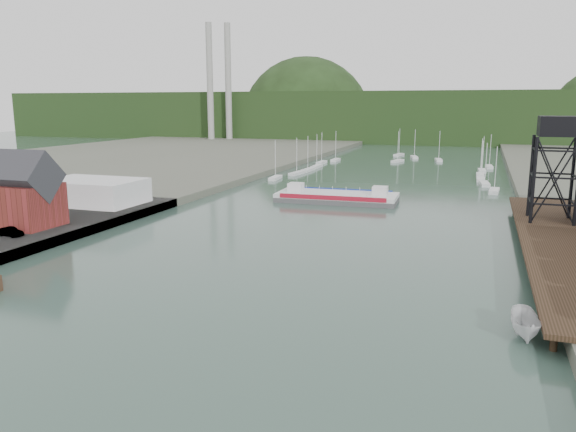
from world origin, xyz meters
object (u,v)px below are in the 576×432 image
Objects in this scene: harbor_building at (17,197)px; chain_ferry at (337,197)px; motorboat at (526,326)px; lift_tower at (558,133)px.

harbor_building reaches higher than chain_ferry.
chain_ferry is 4.11× the size of motorboat.
motorboat is at bearing -64.52° from chain_ferry.
lift_tower reaches higher than chain_ferry.
lift_tower is at bearing 79.04° from motorboat.
motorboat is at bearing -97.82° from lift_tower.
lift_tower reaches higher than harbor_building.
chain_ferry reaches higher than motorboat.
lift_tower is 0.64× the size of chain_ferry.
chain_ferry is (-38.48, 17.73, -14.63)m from lift_tower.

